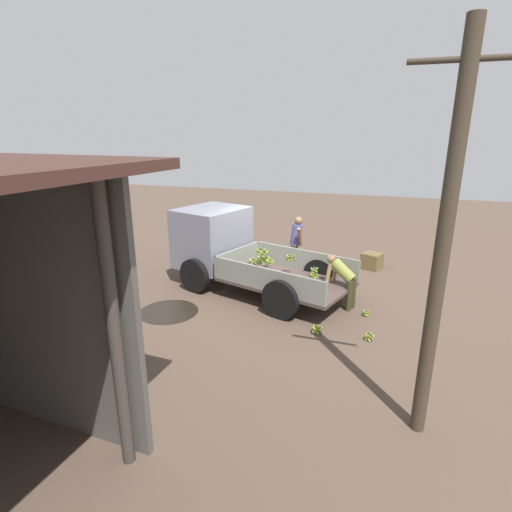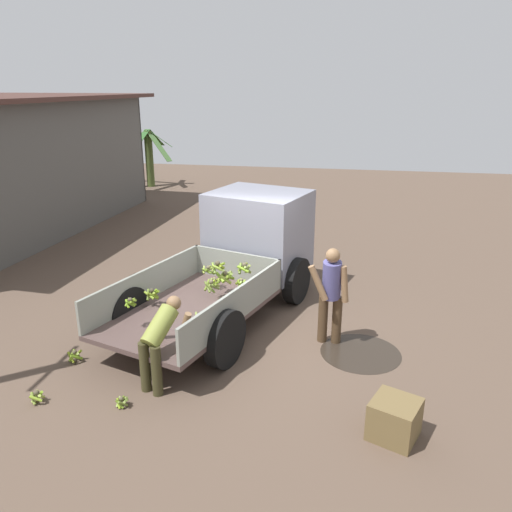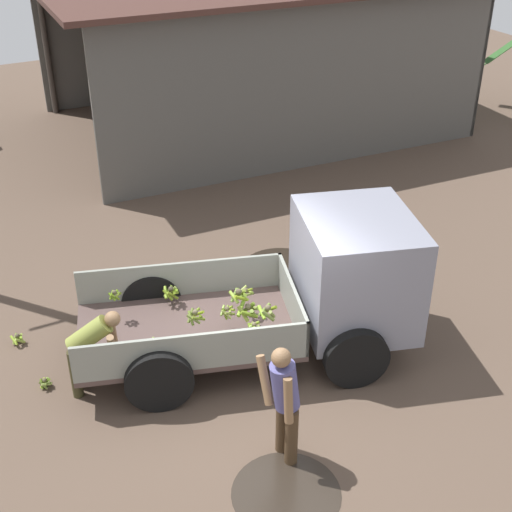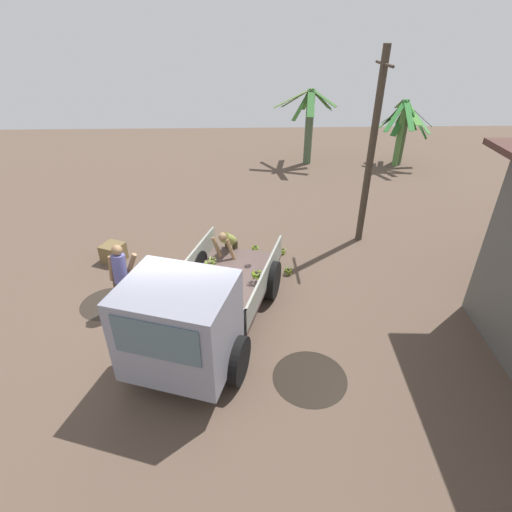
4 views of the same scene
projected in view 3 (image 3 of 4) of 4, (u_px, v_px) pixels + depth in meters
ground at (253, 374)px, 10.13m from camera, size 36.00×36.00×0.00m
mud_patch_0 at (286, 493)px, 8.29m from camera, size 1.29×1.29×0.01m
mud_patch_1 at (281, 267)px, 12.62m from camera, size 1.40×1.40×0.01m
cargo_truck at (324, 282)px, 10.18m from camera, size 5.10×3.19×2.08m
warehouse_shed at (270, 14)px, 17.78m from camera, size 10.73×7.83×3.80m
person_foreground_visitor at (284, 399)px, 8.32m from camera, size 0.40×0.66×1.68m
person_worker_loading at (90, 346)px, 9.48m from camera, size 0.78×0.69×1.25m
banana_bunch_on_ground_0 at (45, 383)px, 9.84m from camera, size 0.19×0.18×0.16m
banana_bunch_on_ground_1 at (18, 339)px, 10.67m from camera, size 0.21×0.21×0.19m
banana_bunch_on_ground_2 at (87, 317)px, 11.13m from camera, size 0.23×0.25×0.21m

